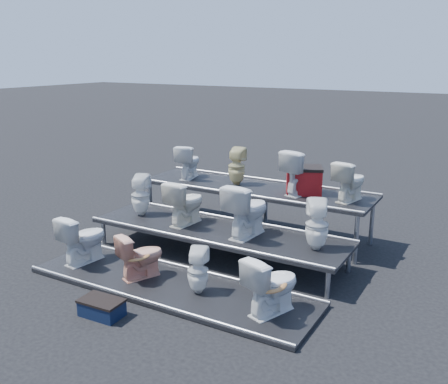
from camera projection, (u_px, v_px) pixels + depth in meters
The scene contains 18 objects.
ground at pixel (218, 257), 8.00m from camera, with size 80.00×80.00×0.00m, color black.
tier_front at pixel (170, 286), 6.91m from camera, with size 4.20×1.20×0.06m, color black.
tier_mid at pixel (218, 243), 7.94m from camera, with size 4.20×1.20×0.46m, color black.
tier_back at pixel (254, 210), 8.98m from camera, with size 4.20×1.20×0.86m, color black.
toilet_0 at pixel (83, 238), 7.58m from camera, with size 0.42×0.74×0.75m, color silver.
toilet_1 at pixel (141, 255), 7.05m from camera, with size 0.37×0.64×0.65m, color #E5A081.
toilet_2 at pixel (198, 271), 6.60m from camera, with size 0.28×0.29×0.62m, color silver.
toilet_3 at pixel (272, 284), 6.06m from camera, with size 0.42×0.73×0.75m, color silver.
toilet_4 at pixel (141, 195), 8.53m from camera, with size 0.32×0.32×0.70m, color silver.
toilet_5 at pixel (185, 202), 8.08m from camera, with size 0.41×0.71×0.73m, color silver.
toilet_6 at pixel (247, 210), 7.52m from camera, with size 0.46×0.81×0.83m, color silver.
toilet_7 at pixel (317, 225), 7.00m from camera, with size 0.33×0.33×0.72m, color silver.
toilet_8 at pixel (189, 161), 9.46m from camera, with size 0.36×0.63×0.64m, color silver.
toilet_9 at pixel (237, 166), 8.95m from camera, with size 0.30×0.31×0.67m, color #CDC387.
toilet_10 at pixel (302, 172), 8.34m from camera, with size 0.42×0.75×0.76m, color silver.
toilet_11 at pixel (350, 181), 7.96m from camera, with size 0.37×0.64×0.65m, color silver.
red_crate at pixel (304, 181), 8.42m from camera, with size 0.57×0.46×0.41m, color #9D1311.
step_stool at pixel (102, 309), 6.17m from camera, with size 0.52×0.31×0.19m, color black.
Camera 1 is at (3.81, -6.40, 3.12)m, focal length 40.00 mm.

